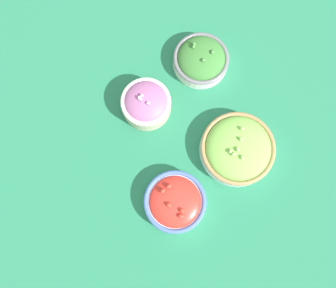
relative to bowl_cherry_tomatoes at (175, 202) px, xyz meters
name	(u,v)px	position (x,y,z in m)	size (l,w,h in m)	color
ground_plane	(168,146)	(-0.07, -0.13, -0.03)	(3.00, 3.00, 0.00)	#23704C
bowl_cherry_tomatoes	(175,202)	(0.00, 0.00, 0.00)	(0.16, 0.16, 0.06)	white
bowl_lettuce	(238,149)	(-0.21, -0.02, 0.00)	(0.19, 0.19, 0.08)	silver
bowl_red_onion	(146,103)	(-0.08, -0.26, 0.01)	(0.13, 0.13, 0.08)	beige
bowl_broccoli	(201,59)	(-0.27, -0.28, 0.00)	(0.15, 0.15, 0.07)	silver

